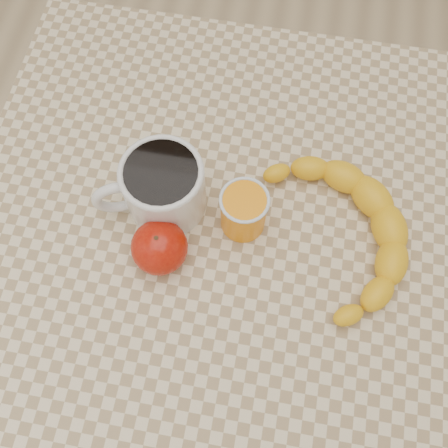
% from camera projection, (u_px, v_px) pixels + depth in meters
% --- Properties ---
extents(ground, '(3.00, 3.00, 0.00)m').
position_uv_depth(ground, '(224.00, 325.00, 1.44)').
color(ground, tan).
rests_on(ground, ground).
extents(table, '(0.80, 0.80, 0.75)m').
position_uv_depth(table, '(224.00, 248.00, 0.83)').
color(table, beige).
rests_on(table, ground).
extents(coffee_mug, '(0.18, 0.16, 0.10)m').
position_uv_depth(coffee_mug, '(162.00, 186.00, 0.71)').
color(coffee_mug, silver).
rests_on(coffee_mug, table).
extents(orange_juice_glass, '(0.07, 0.07, 0.08)m').
position_uv_depth(orange_juice_glass, '(244.00, 211.00, 0.71)').
color(orange_juice_glass, orange).
rests_on(orange_juice_glass, table).
extents(apple, '(0.10, 0.10, 0.07)m').
position_uv_depth(apple, '(159.00, 247.00, 0.70)').
color(apple, '#910C04').
rests_on(apple, table).
extents(banana, '(0.44, 0.47, 0.05)m').
position_uv_depth(banana, '(343.00, 232.00, 0.72)').
color(banana, yellow).
rests_on(banana, table).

